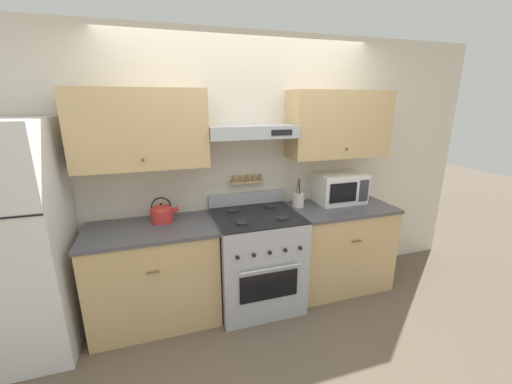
{
  "coord_description": "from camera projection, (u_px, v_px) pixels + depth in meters",
  "views": [
    {
      "loc": [
        -0.84,
        -2.31,
        1.94
      ],
      "look_at": [
        -0.01,
        0.27,
        1.15
      ],
      "focal_mm": 22.0,
      "sensor_mm": 36.0,
      "label": 1
    }
  ],
  "objects": [
    {
      "name": "utensil_crock",
      "position": [
        298.0,
        199.0,
        3.18
      ],
      "size": [
        0.12,
        0.12,
        0.29
      ],
      "color": "silver",
      "rests_on": "counter_right"
    },
    {
      "name": "counter_left",
      "position": [
        155.0,
        274.0,
        2.79
      ],
      "size": [
        1.1,
        0.65,
        0.9
      ],
      "color": "tan",
      "rests_on": "ground_plane"
    },
    {
      "name": "refrigerator",
      "position": [
        11.0,
        245.0,
        2.32
      ],
      "size": [
        0.72,
        0.76,
        1.82
      ],
      "color": "white",
      "rests_on": "ground_plane"
    },
    {
      "name": "tea_kettle",
      "position": [
        162.0,
        213.0,
        2.79
      ],
      "size": [
        0.26,
        0.2,
        0.23
      ],
      "color": "red",
      "rests_on": "counter_left"
    },
    {
      "name": "ground_plane",
      "position": [
        266.0,
        318.0,
        2.9
      ],
      "size": [
        16.0,
        16.0,
        0.0
      ],
      "primitive_type": "plane",
      "color": "brown"
    },
    {
      "name": "counter_right",
      "position": [
        337.0,
        246.0,
        3.34
      ],
      "size": [
        1.05,
        0.65,
        0.9
      ],
      "color": "tan",
      "rests_on": "ground_plane"
    },
    {
      "name": "microwave",
      "position": [
        339.0,
        188.0,
        3.31
      ],
      "size": [
        0.5,
        0.36,
        0.31
      ],
      "color": "white",
      "rests_on": "counter_right"
    },
    {
      "name": "stove_range",
      "position": [
        257.0,
        259.0,
        3.02
      ],
      "size": [
        0.78,
        0.73,
        1.05
      ],
      "color": "#ADAFB5",
      "rests_on": "ground_plane"
    },
    {
      "name": "wall_back",
      "position": [
        245.0,
        157.0,
        3.06
      ],
      "size": [
        5.2,
        0.46,
        2.55
      ],
      "color": "beige",
      "rests_on": "ground_plane"
    }
  ]
}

